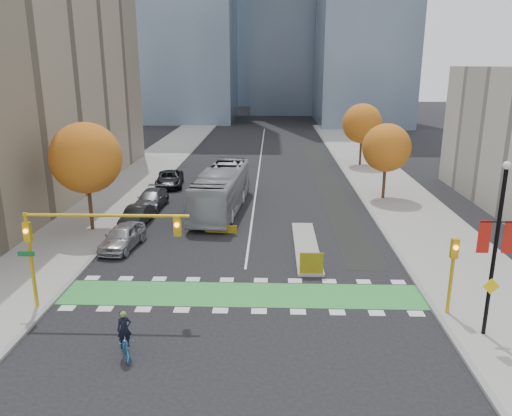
# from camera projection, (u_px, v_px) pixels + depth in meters

# --- Properties ---
(ground) EXTENTS (300.00, 300.00, 0.00)m
(ground) POSITION_uv_depth(u_px,v_px,m) (240.00, 307.00, 26.00)
(ground) COLOR black
(ground) RESTS_ON ground
(sidewalk_west) EXTENTS (7.00, 120.00, 0.15)m
(sidewalk_west) POSITION_uv_depth(u_px,v_px,m) (107.00, 202.00, 45.62)
(sidewalk_west) COLOR gray
(sidewalk_west) RESTS_ON ground
(sidewalk_east) EXTENTS (7.00, 120.00, 0.15)m
(sidewalk_east) POSITION_uv_depth(u_px,v_px,m) (404.00, 204.00, 44.75)
(sidewalk_east) COLOR gray
(sidewalk_east) RESTS_ON ground
(curb_west) EXTENTS (0.30, 120.00, 0.16)m
(curb_west) POSITION_uv_depth(u_px,v_px,m) (145.00, 202.00, 45.50)
(curb_west) COLOR gray
(curb_west) RESTS_ON ground
(curb_east) EXTENTS (0.30, 120.00, 0.16)m
(curb_east) POSITION_uv_depth(u_px,v_px,m) (365.00, 204.00, 44.86)
(curb_east) COLOR gray
(curb_east) RESTS_ON ground
(bike_crossing) EXTENTS (20.00, 3.00, 0.01)m
(bike_crossing) POSITION_uv_depth(u_px,v_px,m) (242.00, 294.00, 27.44)
(bike_crossing) COLOR green
(bike_crossing) RESTS_ON ground
(centre_line) EXTENTS (0.15, 70.00, 0.01)m
(centre_line) POSITION_uv_depth(u_px,v_px,m) (260.00, 162.00, 64.41)
(centre_line) COLOR silver
(centre_line) RESTS_ON ground
(bike_lane_paint) EXTENTS (2.50, 50.00, 0.01)m
(bike_lane_paint) POSITION_uv_depth(u_px,v_px,m) (326.00, 180.00, 54.56)
(bike_lane_paint) COLOR black
(bike_lane_paint) RESTS_ON ground
(median_island) EXTENTS (1.60, 10.00, 0.16)m
(median_island) POSITION_uv_depth(u_px,v_px,m) (306.00, 246.00, 34.49)
(median_island) COLOR gray
(median_island) RESTS_ON ground
(hazard_board) EXTENTS (1.40, 0.12, 1.30)m
(hazard_board) POSITION_uv_depth(u_px,v_px,m) (311.00, 263.00, 29.68)
(hazard_board) COLOR yellow
(hazard_board) RESTS_ON median_island
(tree_west) EXTENTS (5.20, 5.20, 8.22)m
(tree_west) POSITION_uv_depth(u_px,v_px,m) (86.00, 158.00, 36.35)
(tree_west) COLOR #332114
(tree_west) RESTS_ON ground
(tree_east_near) EXTENTS (4.40, 4.40, 7.08)m
(tree_east_near) POSITION_uv_depth(u_px,v_px,m) (386.00, 148.00, 45.39)
(tree_east_near) COLOR #332114
(tree_east_near) RESTS_ON ground
(tree_east_far) EXTENTS (4.80, 4.80, 7.65)m
(tree_east_far) POSITION_uv_depth(u_px,v_px,m) (362.00, 124.00, 60.63)
(tree_east_far) COLOR #332114
(tree_east_far) RESTS_ON ground
(traffic_signal_west) EXTENTS (8.53, 0.56, 5.20)m
(traffic_signal_west) POSITION_uv_depth(u_px,v_px,m) (79.00, 236.00, 24.65)
(traffic_signal_west) COLOR #BF9914
(traffic_signal_west) RESTS_ON ground
(traffic_signal_east) EXTENTS (0.35, 0.43, 4.10)m
(traffic_signal_east) POSITION_uv_depth(u_px,v_px,m) (453.00, 265.00, 24.42)
(traffic_signal_east) COLOR #BF9914
(traffic_signal_east) RESTS_ON ground
(banner_lamppost) EXTENTS (1.65, 0.36, 8.28)m
(banner_lamppost) POSITION_uv_depth(u_px,v_px,m) (496.00, 243.00, 21.95)
(banner_lamppost) COLOR black
(banner_lamppost) RESTS_ON ground
(cyclist) EXTENTS (1.37, 1.97, 2.16)m
(cyclist) POSITION_uv_depth(u_px,v_px,m) (125.00, 341.00, 21.45)
(cyclist) COLOR #205F97
(cyclist) RESTS_ON ground
(bus) EXTENTS (4.27, 13.53, 3.71)m
(bus) POSITION_uv_depth(u_px,v_px,m) (222.00, 190.00, 42.70)
(bus) COLOR #A0A4A7
(bus) RESTS_ON ground
(parked_car_a) EXTENTS (2.52, 5.07, 1.66)m
(parked_car_a) POSITION_uv_depth(u_px,v_px,m) (122.00, 237.00, 34.14)
(parked_car_a) COLOR #A6A5AB
(parked_car_a) RESTS_ON ground
(parked_car_b) EXTENTS (1.86, 4.62, 1.49)m
(parked_car_b) POSITION_uv_depth(u_px,v_px,m) (136.00, 216.00, 38.98)
(parked_car_b) COLOR black
(parked_car_b) RESTS_ON ground
(parked_car_c) EXTENTS (2.43, 5.50, 1.57)m
(parked_car_c) POSITION_uv_depth(u_px,v_px,m) (151.00, 199.00, 43.77)
(parked_car_c) COLOR #4B4B50
(parked_car_c) RESTS_ON ground
(parked_car_d) EXTENTS (3.28, 5.95, 1.58)m
(parked_car_d) POSITION_uv_depth(u_px,v_px,m) (170.00, 179.00, 51.53)
(parked_car_d) COLOR black
(parked_car_d) RESTS_ON ground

